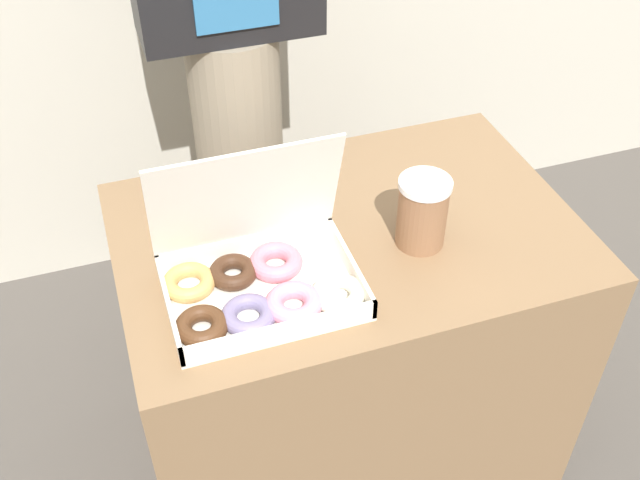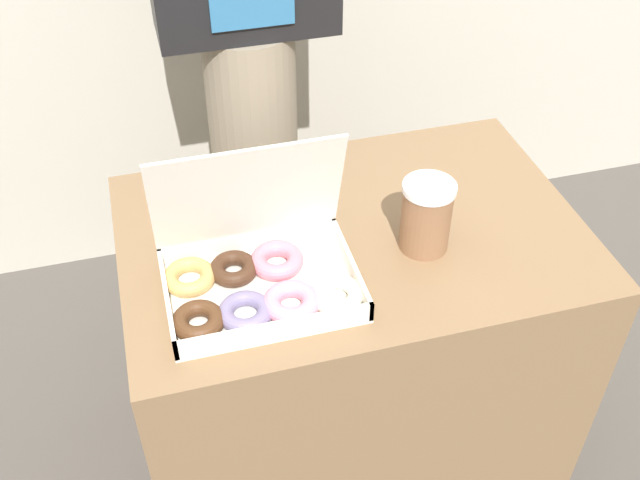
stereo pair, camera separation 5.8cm
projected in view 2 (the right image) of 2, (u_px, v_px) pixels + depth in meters
name	position (u px, v px, depth m)	size (l,w,h in m)	color
ground_plane	(344.00, 441.00, 1.96)	(14.00, 14.00, 0.00)	#4C4742
table	(348.00, 350.00, 1.73)	(0.92, 0.62, 0.73)	brown
donut_box	(256.00, 275.00, 1.33)	(0.38, 0.25, 0.28)	white
coffee_cup	(426.00, 216.00, 1.41)	(0.10, 0.10, 0.15)	#8C6042
person_customer	(246.00, 27.00, 1.75)	(0.41, 0.23, 1.70)	gray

